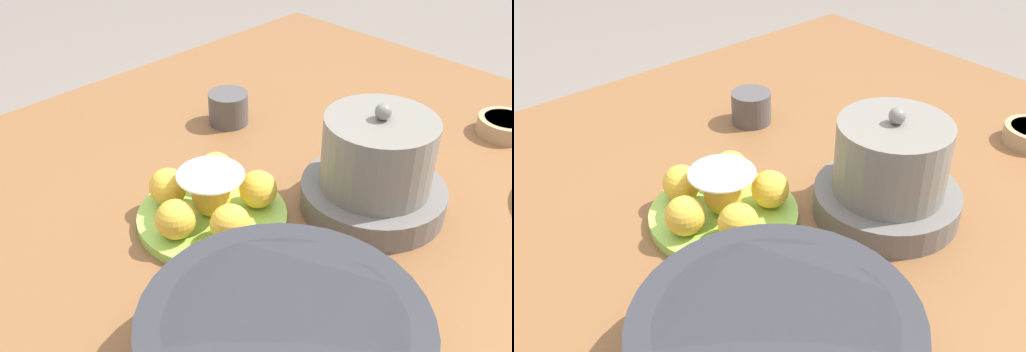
% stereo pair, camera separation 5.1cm
% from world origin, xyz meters
% --- Properties ---
extents(dining_table, '(1.22, 1.09, 0.75)m').
position_xyz_m(dining_table, '(0.00, 0.00, 0.66)').
color(dining_table, brown).
rests_on(dining_table, ground_plane).
extents(cake_plate, '(0.22, 0.22, 0.09)m').
position_xyz_m(cake_plate, '(0.18, -0.01, 0.78)').
color(cake_plate, '#99CC4C').
rests_on(cake_plate, dining_table).
extents(serving_bowl, '(0.31, 0.31, 0.09)m').
position_xyz_m(serving_bowl, '(0.30, 0.25, 0.80)').
color(serving_bowl, '#2D2D33').
rests_on(serving_bowl, dining_table).
extents(sauce_bowl, '(0.10, 0.10, 0.03)m').
position_xyz_m(sauce_bowl, '(-0.38, 0.18, 0.76)').
color(sauce_bowl, tan).
rests_on(sauce_bowl, dining_table).
extents(cup_near, '(0.07, 0.07, 0.06)m').
position_xyz_m(cup_near, '(-0.05, -0.21, 0.78)').
color(cup_near, '#4C4747').
rests_on(cup_near, dining_table).
extents(warming_pot, '(0.22, 0.22, 0.18)m').
position_xyz_m(warming_pot, '(-0.02, 0.14, 0.81)').
color(warming_pot, '#66605B').
rests_on(warming_pot, dining_table).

